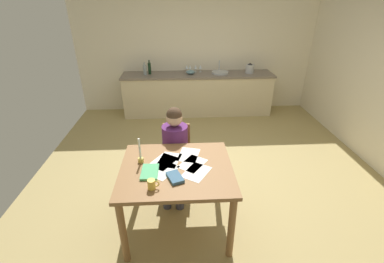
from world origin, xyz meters
TOP-DOWN VIEW (x-y plane):
  - ground_plane at (0.00, 0.00)m, footprint 5.20×5.20m
  - wall_back at (0.00, 2.60)m, footprint 5.20×0.12m
  - kitchen_counter at (0.00, 2.24)m, footprint 3.24×0.64m
  - dining_table at (-0.47, -1.08)m, footprint 1.15×0.99m
  - chair_at_table at (-0.48, -0.35)m, footprint 0.44×0.44m
  - person_seated at (-0.50, -0.49)m, footprint 0.36×0.61m
  - coffee_mug at (-0.70, -1.40)m, footprint 0.11×0.07m
  - candlestick at (-0.85, -0.96)m, footprint 0.06×0.06m
  - book_magazine at (-0.49, -1.27)m, footprint 0.18×0.23m
  - book_cookery at (-0.74, -1.16)m, footprint 0.17×0.26m
  - paper_letter at (-0.61, -0.97)m, footprint 0.34×0.36m
  - paper_bill at (-0.30, -1.02)m, footprint 0.34×0.36m
  - paper_envelope at (-0.60, -1.13)m, footprint 0.34×0.36m
  - paper_receipt at (-0.55, -0.94)m, footprint 0.29×0.34m
  - paper_notice at (-0.34, -0.85)m, footprint 0.28×0.34m
  - paper_flyer at (-0.27, -1.17)m, footprint 0.34×0.36m
  - sink_unit at (0.48, 2.24)m, footprint 0.36×0.36m
  - bottle_oil at (-1.12, 2.21)m, footprint 0.07×0.07m
  - bottle_vinegar at (-1.03, 2.28)m, footprint 0.06×0.06m
  - mixing_bowl at (-0.16, 2.23)m, footprint 0.18×0.18m
  - stovetop_kettle at (1.12, 2.24)m, footprint 0.18×0.18m
  - wine_glass_near_sink at (0.06, 2.39)m, footprint 0.07×0.07m
  - wine_glass_by_kettle at (-0.04, 2.39)m, footprint 0.07×0.07m
  - wine_glass_back_left at (-0.16, 2.39)m, footprint 0.07×0.07m
  - wine_glass_back_right at (-0.23, 2.39)m, footprint 0.07×0.07m

SIDE VIEW (x-z plane):
  - ground_plane at x=0.00m, z-range -0.04..0.00m
  - kitchen_counter at x=0.00m, z-range 0.00..0.90m
  - chair_at_table at x=-0.48m, z-range 0.06..0.95m
  - person_seated at x=-0.50m, z-range 0.08..1.28m
  - dining_table at x=-0.47m, z-range 0.28..1.08m
  - paper_letter at x=-0.61m, z-range 0.80..0.80m
  - paper_bill at x=-0.30m, z-range 0.80..0.80m
  - paper_envelope at x=-0.60m, z-range 0.80..0.80m
  - paper_receipt at x=-0.55m, z-range 0.80..0.80m
  - paper_notice at x=-0.34m, z-range 0.80..0.80m
  - paper_flyer at x=-0.27m, z-range 0.80..0.80m
  - book_cookery at x=-0.74m, z-range 0.80..0.82m
  - book_magazine at x=-0.49m, z-range 0.80..0.83m
  - coffee_mug at x=-0.70m, z-range 0.80..0.89m
  - candlestick at x=-0.85m, z-range 0.74..1.02m
  - sink_unit at x=0.48m, z-range 0.80..1.04m
  - mixing_bowl at x=-0.16m, z-range 0.90..0.98m
  - stovetop_kettle at x=1.12m, z-range 0.89..1.11m
  - wine_glass_near_sink at x=0.06m, z-range 0.93..1.09m
  - wine_glass_by_kettle at x=-0.04m, z-range 0.93..1.09m
  - wine_glass_back_left at x=-0.16m, z-range 0.93..1.09m
  - wine_glass_back_right at x=-0.23m, z-range 0.93..1.09m
  - bottle_oil at x=-1.12m, z-range 0.88..1.14m
  - bottle_vinegar at x=-1.03m, z-range 0.88..1.17m
  - wall_back at x=0.00m, z-range 0.00..2.60m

